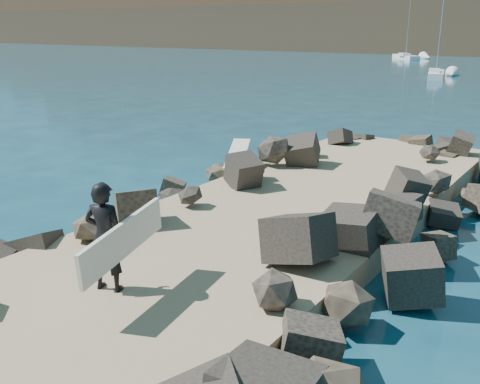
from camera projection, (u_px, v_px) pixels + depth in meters
The scene contains 8 objects.
ground at pixel (263, 240), 13.11m from camera, with size 800.00×800.00×0.00m, color #0F384C.
jetty at pixel (213, 257), 11.46m from camera, with size 6.00×26.00×0.60m, color #8C7759.
riprap_left at pixel (134, 215), 13.38m from camera, with size 2.60×22.00×1.00m, color black.
riprap_right at pixel (349, 274), 10.20m from camera, with size 2.60×22.00×1.00m, color black.
surfboard_resting at pixel (237, 158), 16.99m from camera, with size 0.56×2.24×0.07m, color white.
surfer_with_board at pixel (108, 237), 9.10m from camera, with size 1.20×2.38×1.96m.
sailboat_a at pixel (436, 74), 54.40m from camera, with size 3.02×6.70×7.95m.
sailboat_e at pixel (406, 57), 85.74m from camera, with size 6.12×6.88×9.08m.
Camera 1 is at (6.51, -10.30, 5.02)m, focal length 40.00 mm.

